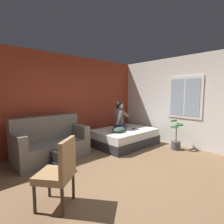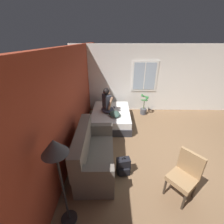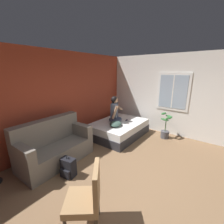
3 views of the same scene
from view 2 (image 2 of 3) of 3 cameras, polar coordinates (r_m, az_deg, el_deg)
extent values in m
plane|color=brown|center=(4.53, 22.37, -15.14)|extent=(40.00, 40.00, 0.00)
cube|color=#993823|center=(3.67, -17.48, 0.79)|extent=(10.93, 0.16, 2.70)
cube|color=silver|center=(6.57, 15.52, 11.97)|extent=(0.16, 6.78, 2.70)
cube|color=white|center=(6.37, 12.27, 13.13)|extent=(0.02, 1.04, 1.24)
cube|color=#9EB2C6|center=(6.35, 12.30, 13.10)|extent=(0.01, 0.88, 1.08)
cube|color=white|center=(6.35, 12.30, 13.10)|extent=(0.01, 0.04, 1.08)
cube|color=#2D2D33|center=(5.62, -0.43, -2.83)|extent=(1.90, 1.40, 0.26)
cube|color=white|center=(5.51, -0.44, -0.64)|extent=(1.85, 1.36, 0.22)
cube|color=slate|center=(3.80, -5.90, -17.73)|extent=(1.73, 0.87, 0.44)
cube|color=slate|center=(3.50, -11.29, -11.41)|extent=(1.71, 0.31, 0.60)
cube|color=slate|center=(3.00, -7.34, -22.49)|extent=(0.21, 0.81, 0.32)
cube|color=slate|center=(4.16, -5.41, -6.66)|extent=(0.21, 0.81, 0.32)
cylinder|color=#382D23|center=(3.49, 19.52, -25.22)|extent=(0.04, 0.04, 0.40)
cylinder|color=#382D23|center=(3.40, 25.66, -28.44)|extent=(0.04, 0.04, 0.40)
cylinder|color=#382D23|center=(3.73, 23.12, -21.70)|extent=(0.04, 0.04, 0.40)
cylinder|color=#382D23|center=(3.65, 28.82, -24.49)|extent=(0.04, 0.04, 0.40)
cube|color=#9E7A51|center=(3.38, 25.12, -22.17)|extent=(0.65, 0.65, 0.10)
cube|color=#9E7A51|center=(3.33, 27.81, -16.78)|extent=(0.39, 0.34, 0.48)
ellipsoid|color=#383D51|center=(5.39, -1.66, 0.98)|extent=(0.66, 0.63, 0.16)
cube|color=#3F4756|center=(5.25, -2.10, 4.06)|extent=(0.38, 0.33, 0.48)
cylinder|color=tan|center=(5.11, -0.66, 3.20)|extent=(0.17, 0.23, 0.44)
cylinder|color=tan|center=(5.39, -2.09, 5.79)|extent=(0.24, 0.37, 0.29)
sphere|color=tan|center=(5.14, -1.96, 7.67)|extent=(0.21, 0.21, 0.21)
ellipsoid|color=black|center=(5.13, -2.17, 7.80)|extent=(0.30, 0.30, 0.23)
cube|color=black|center=(3.69, 4.35, -19.74)|extent=(0.23, 0.33, 0.40)
cube|color=black|center=(3.68, 4.75, -21.98)|extent=(0.09, 0.25, 0.18)
torus|color=black|center=(3.54, 4.47, -17.31)|extent=(0.03, 0.09, 0.09)
ellipsoid|color=#385147|center=(5.09, 1.03, -0.75)|extent=(0.56, 0.49, 0.14)
cube|color=black|center=(5.75, 0.79, 1.80)|extent=(0.16, 0.10, 0.01)
cylinder|color=black|center=(3.30, -15.94, -34.42)|extent=(0.28, 0.28, 0.03)
cylinder|color=black|center=(2.69, -18.05, -26.45)|extent=(0.04, 0.04, 1.45)
cone|color=#4C4C51|center=(2.12, -21.20, -12.26)|extent=(0.36, 0.36, 0.22)
cylinder|color=#4C4C51|center=(6.40, 11.84, 0.26)|extent=(0.26, 0.26, 0.24)
cylinder|color=#426033|center=(6.28, 12.09, 2.72)|extent=(0.03, 0.03, 0.36)
ellipsoid|color=#2D6B33|center=(6.10, 12.27, 4.43)|extent=(0.15, 0.29, 0.06)
ellipsoid|color=#2D6B33|center=(6.26, 12.67, 5.74)|extent=(0.22, 0.29, 0.06)
ellipsoid|color=#2D6B33|center=(6.14, 11.48, 6.25)|extent=(0.29, 0.15, 0.06)
ellipsoid|color=#2D6B33|center=(6.15, 13.23, 5.13)|extent=(0.30, 0.21, 0.06)
camera|label=1|loc=(3.92, 68.61, -10.19)|focal=28.00mm
camera|label=3|loc=(2.85, 66.76, -4.28)|focal=24.00mm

